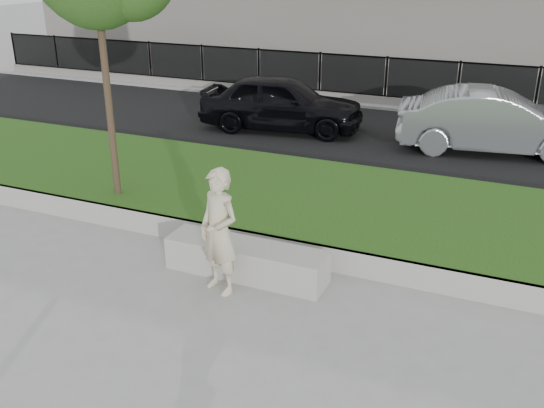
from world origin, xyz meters
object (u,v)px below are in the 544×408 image
at_px(man, 219,232).
at_px(book, 221,233).
at_px(stone_bench, 246,260).
at_px(car_dark, 282,103).
at_px(car_silver, 494,122).

bearing_deg(man, book, 136.68).
height_order(stone_bench, man, man).
height_order(book, car_dark, car_dark).
distance_m(stone_bench, man, 0.88).
bearing_deg(book, car_dark, 97.68).
bearing_deg(car_silver, car_dark, 82.29).
distance_m(stone_bench, car_silver, 8.41).
relative_size(book, car_dark, 0.05).
relative_size(stone_bench, man, 1.34).
relative_size(man, car_dark, 0.42).
distance_m(book, car_dark, 7.82).
height_order(stone_bench, car_silver, car_silver).
distance_m(man, book, 0.94).
bearing_deg(man, stone_bench, 95.05).
bearing_deg(stone_bench, car_silver, 70.40).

